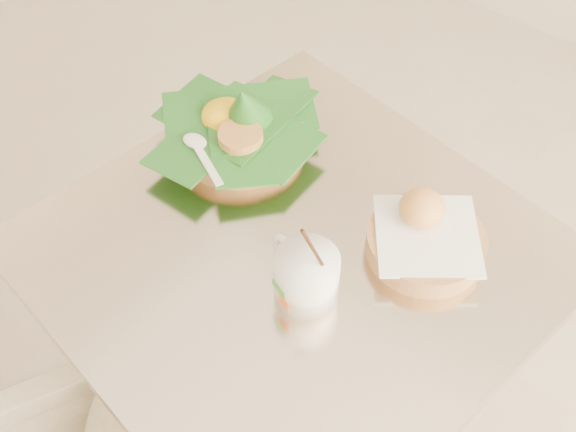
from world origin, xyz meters
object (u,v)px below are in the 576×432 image
Objects in this scene: rice_basket at (238,127)px; coffee_mug at (305,274)px; cafe_table at (293,326)px; bread_basket at (425,237)px.

coffee_mug is (0.28, -0.17, 0.01)m from rice_basket.
coffee_mug reaches higher than rice_basket.
rice_basket reaches higher than cafe_table.
coffee_mug is (0.06, -0.05, 0.26)m from cafe_table.
rice_basket is 1.73× the size of coffee_mug.
bread_basket is (0.37, 0.00, -0.01)m from rice_basket.
cafe_table is 4.94× the size of coffee_mug.
coffee_mug is at bearing -117.39° from bread_basket.
bread_basket is 0.20m from coffee_mug.
rice_basket is 0.37m from bread_basket.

